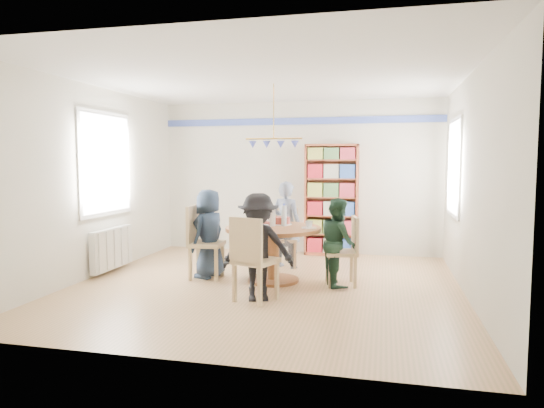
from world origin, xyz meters
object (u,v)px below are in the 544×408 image
(chair_far, at_px, (285,234))
(bookshelf, at_px, (331,201))
(person_right, at_px, (338,242))
(person_far, at_px, (286,225))
(radiator, at_px, (112,248))
(chair_left, at_px, (201,238))
(chair_near, at_px, (252,256))
(person_left, at_px, (209,233))
(dining_table, at_px, (273,241))
(person_near, at_px, (258,247))
(chair_right, at_px, (347,248))

(chair_far, distance_m, bookshelf, 1.30)
(person_right, xyz_separation_m, person_far, (-0.88, 0.93, 0.09))
(radiator, xyz_separation_m, chair_left, (1.43, -0.07, 0.21))
(chair_near, distance_m, person_left, 1.40)
(chair_far, height_order, person_right, person_right)
(radiator, bearing_deg, person_right, -1.04)
(chair_left, distance_m, person_left, 0.13)
(chair_far, height_order, person_far, person_far)
(dining_table, height_order, chair_near, chair_near)
(person_left, bearing_deg, person_near, 61.69)
(chair_near, bearing_deg, person_far, 89.36)
(chair_far, bearing_deg, bookshelf, 59.99)
(dining_table, height_order, bookshelf, bookshelf)
(chair_right, bearing_deg, person_near, -135.32)
(person_left, height_order, person_near, person_near)
(person_left, bearing_deg, chair_left, -37.91)
(dining_table, distance_m, chair_left, 1.04)
(dining_table, distance_m, person_far, 0.91)
(chair_far, relative_size, person_near, 0.71)
(radiator, distance_m, bookshelf, 3.70)
(person_right, bearing_deg, dining_table, 67.11)
(chair_left, bearing_deg, chair_right, 1.66)
(chair_far, distance_m, person_left, 1.33)
(bookshelf, bearing_deg, chair_near, -100.73)
(dining_table, relative_size, person_near, 1.03)
(chair_right, bearing_deg, dining_table, -178.67)
(chair_right, xyz_separation_m, person_left, (-1.93, 0.01, 0.12))
(radiator, bearing_deg, bookshelf, 33.94)
(dining_table, height_order, person_left, person_left)
(radiator, distance_m, person_left, 1.55)
(bookshelf, bearing_deg, person_left, -126.45)
(chair_far, relative_size, bookshelf, 0.47)
(dining_table, distance_m, chair_far, 1.02)
(chair_left, relative_size, bookshelf, 0.53)
(radiator, relative_size, chair_far, 1.11)
(chair_near, bearing_deg, dining_table, 88.77)
(person_right, bearing_deg, chair_near, 116.77)
(person_left, relative_size, person_far, 0.94)
(chair_right, distance_m, person_left, 1.94)
(chair_left, distance_m, person_right, 1.92)
(radiator, height_order, chair_far, chair_far)
(chair_far, bearing_deg, chair_left, -133.34)
(chair_left, bearing_deg, chair_near, -44.29)
(person_left, relative_size, person_near, 0.98)
(chair_far, bearing_deg, person_right, -48.42)
(chair_far, xyz_separation_m, person_left, (-0.90, -0.98, 0.13))
(radiator, distance_m, person_right, 3.36)
(dining_table, bearing_deg, chair_far, 92.53)
(person_far, bearing_deg, person_left, 61.58)
(dining_table, distance_m, person_near, 0.93)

